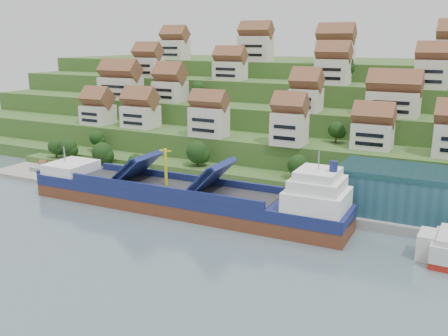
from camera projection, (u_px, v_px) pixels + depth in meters
The scene contains 9 objects.
ground at pixel (224, 220), 112.28m from camera, with size 300.00×300.00×0.00m, color slate.
quay at pixel (330, 209), 116.03m from camera, with size 180.00×14.00×2.20m, color gray.
pebble_beach at pixel (69, 174), 148.23m from camera, with size 45.00×20.00×1.00m, color gray.
hillside at pixel (343, 114), 198.69m from camera, with size 260.00×128.00×31.00m.
hillside_village at pixel (314, 87), 158.47m from camera, with size 157.18×65.70×29.58m.
hillside_trees at pixel (258, 128), 145.55m from camera, with size 140.52×60.46×32.35m.
flagpole at pixel (317, 190), 111.11m from camera, with size 1.28×0.16×8.00m.
beach_huts at pixel (61, 169), 147.64m from camera, with size 14.40×3.70×2.20m.
cargo_ship at pixel (189, 199), 116.30m from camera, with size 79.42×13.70×17.59m.
Camera 1 is at (48.54, -93.97, 39.45)m, focal length 40.00 mm.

